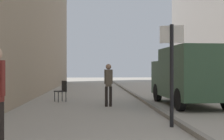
% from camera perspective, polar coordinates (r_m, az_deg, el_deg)
% --- Properties ---
extents(ground_plane, '(80.00, 80.00, 0.00)m').
position_cam_1_polar(ground_plane, '(15.07, -0.85, -5.43)').
color(ground_plane, '#A8A093').
extents(kerb_strip, '(0.16, 40.00, 0.12)m').
position_cam_1_polar(kerb_strip, '(15.22, 5.13, -5.15)').
color(kerb_strip, gray).
rests_on(kerb_strip, ground_plane).
extents(pedestrian_main_foreground, '(0.33, 0.22, 1.67)m').
position_cam_1_polar(pedestrian_main_foreground, '(12.32, -0.64, -2.18)').
color(pedestrian_main_foreground, black).
rests_on(pedestrian_main_foreground, ground_plane).
extents(delivery_van, '(2.10, 4.88, 2.32)m').
position_cam_1_polar(delivery_van, '(13.01, 13.75, -0.81)').
color(delivery_van, '#335138').
rests_on(delivery_van, ground_plane).
extents(street_sign_post, '(0.59, 0.19, 2.60)m').
position_cam_1_polar(street_sign_post, '(8.09, 10.78, 0.71)').
color(street_sign_post, black).
rests_on(street_sign_post, ground_plane).
extents(cafe_chair_near_window, '(0.61, 0.61, 0.94)m').
position_cam_1_polar(cafe_chair_near_window, '(14.37, -9.06, -3.52)').
color(cafe_chair_near_window, black).
rests_on(cafe_chair_near_window, ground_plane).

